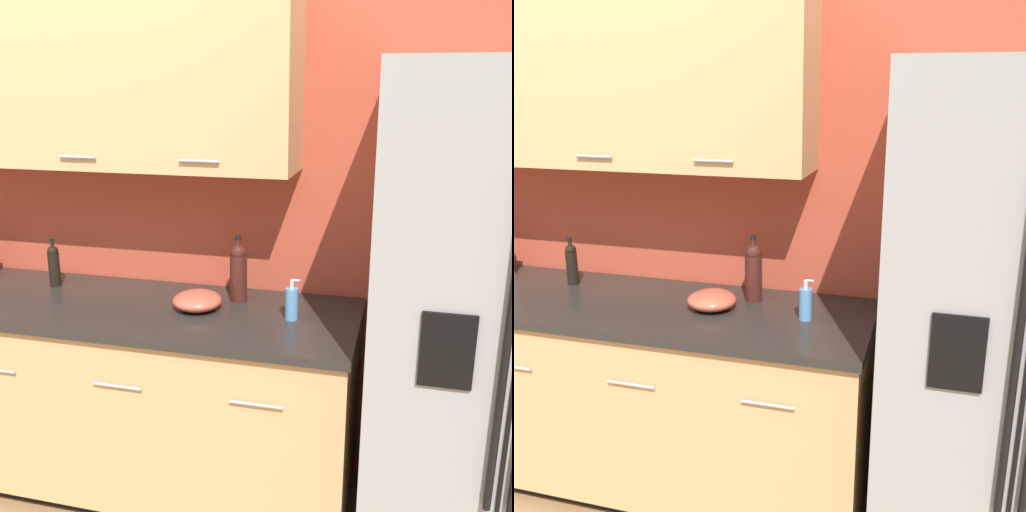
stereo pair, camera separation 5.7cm
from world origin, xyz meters
TOP-DOWN VIEW (x-y plane):
  - wall_back at (0.06, 1.04)m, footprint 10.00×0.39m
  - counter_unit at (0.23, 0.74)m, footprint 2.31×0.64m
  - refrigerator at (1.88, 0.68)m, footprint 0.88×0.78m
  - wine_bottle at (0.86, 0.89)m, footprint 0.07×0.07m
  - soap_dispenser at (1.12, 0.74)m, footprint 0.06×0.05m
  - oil_bottle at (-0.01, 0.87)m, footprint 0.05×0.05m
  - mixing_bowl at (0.72, 0.75)m, footprint 0.20×0.20m

SIDE VIEW (x-z plane):
  - counter_unit at x=0.23m, z-range 0.01..0.91m
  - refrigerator at x=1.88m, z-range 0.00..1.88m
  - mixing_bowl at x=0.72m, z-range 0.91..0.98m
  - soap_dispenser at x=1.12m, z-range 0.89..1.06m
  - oil_bottle at x=-0.01m, z-range 0.89..1.12m
  - wine_bottle at x=0.86m, z-range 0.89..1.18m
  - wall_back at x=0.06m, z-range 0.12..2.72m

